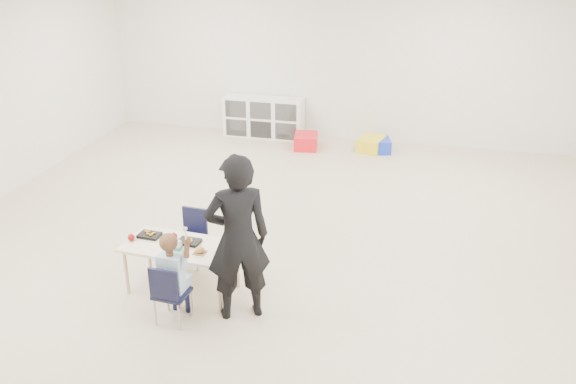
% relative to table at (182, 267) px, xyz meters
% --- Properties ---
extents(room, '(9.00, 9.02, 2.80)m').
position_rel_table_xyz_m(room, '(0.62, 0.74, 1.13)').
color(room, beige).
rests_on(room, ground).
extents(table, '(1.18, 0.65, 0.52)m').
position_rel_table_xyz_m(table, '(0.00, 0.00, 0.00)').
color(table, beige).
rests_on(table, ground).
extents(chair_near, '(0.32, 0.31, 0.63)m').
position_rel_table_xyz_m(chair_near, '(0.12, -0.51, 0.05)').
color(chair_near, black).
rests_on(chair_near, ground).
extents(chair_far, '(0.32, 0.31, 0.63)m').
position_rel_table_xyz_m(chair_far, '(-0.12, 0.51, 0.05)').
color(chair_far, black).
rests_on(chair_far, ground).
extents(child, '(0.45, 0.45, 0.99)m').
position_rel_table_xyz_m(child, '(0.12, -0.51, 0.23)').
color(child, '#B4D5F4').
rests_on(child, chair_near).
extents(lunch_tray_near, '(0.23, 0.17, 0.03)m').
position_rel_table_xyz_m(lunch_tray_near, '(0.07, 0.06, 0.27)').
color(lunch_tray_near, black).
rests_on(lunch_tray_near, table).
extents(lunch_tray_far, '(0.23, 0.17, 0.03)m').
position_rel_table_xyz_m(lunch_tray_far, '(-0.38, 0.10, 0.27)').
color(lunch_tray_far, black).
rests_on(lunch_tray_far, table).
extents(milk_carton, '(0.07, 0.07, 0.10)m').
position_rel_table_xyz_m(milk_carton, '(0.01, -0.10, 0.31)').
color(milk_carton, white).
rests_on(milk_carton, table).
extents(bread_roll, '(0.09, 0.09, 0.07)m').
position_rel_table_xyz_m(bread_roll, '(0.25, -0.10, 0.29)').
color(bread_roll, tan).
rests_on(bread_roll, table).
extents(apple_near, '(0.07, 0.07, 0.07)m').
position_rel_table_xyz_m(apple_near, '(-0.11, 0.10, 0.29)').
color(apple_near, maroon).
rests_on(apple_near, table).
extents(apple_far, '(0.07, 0.07, 0.07)m').
position_rel_table_xyz_m(apple_far, '(-0.52, -0.03, 0.29)').
color(apple_far, maroon).
rests_on(apple_far, table).
extents(cubby_shelf, '(1.40, 0.40, 0.70)m').
position_rel_table_xyz_m(cubby_shelf, '(-0.58, 5.02, 0.08)').
color(cubby_shelf, white).
rests_on(cubby_shelf, ground).
extents(adult, '(0.71, 0.63, 1.65)m').
position_rel_table_xyz_m(adult, '(0.70, -0.26, 0.56)').
color(adult, black).
rests_on(adult, ground).
extents(bin_red, '(0.45, 0.54, 0.24)m').
position_rel_table_xyz_m(bin_red, '(0.29, 4.58, -0.15)').
color(bin_red, red).
rests_on(bin_red, ground).
extents(bin_yellow, '(0.47, 0.55, 0.23)m').
position_rel_table_xyz_m(bin_yellow, '(1.37, 4.71, -0.15)').
color(bin_yellow, yellow).
rests_on(bin_yellow, ground).
extents(bin_blue, '(0.44, 0.51, 0.22)m').
position_rel_table_xyz_m(bin_blue, '(1.50, 4.72, -0.16)').
color(bin_blue, '#1A33C6').
rests_on(bin_blue, ground).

